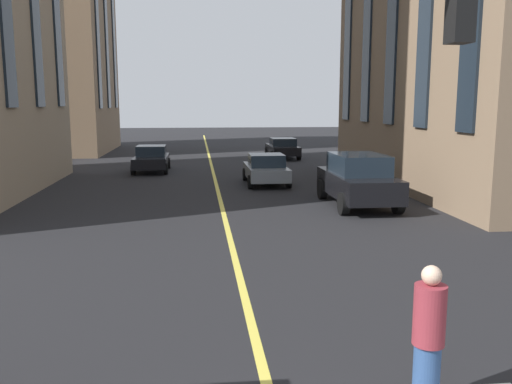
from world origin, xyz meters
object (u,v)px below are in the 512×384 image
object	(u,v)px
car_black_parked_b	(358,179)
pedestrian_near	(428,339)
car_black_near	(151,159)
car_black_far	(282,148)
car_grey_mid	(266,169)

from	to	relation	value
car_black_parked_b	pedestrian_near	world-z (taller)	car_black_parked_b
car_black_near	car_black_far	bearing A→B (deg)	-52.43
car_grey_mid	pedestrian_near	xyz separation A→B (m)	(-18.61, 0.45, 0.22)
car_black_far	car_black_parked_b	bearing A→B (deg)	180.00
car_black_far	pedestrian_near	bearing A→B (deg)	174.20
car_black_parked_b	car_grey_mid	distance (m)	6.19
car_black_near	pedestrian_near	world-z (taller)	pedestrian_near
car_black_near	car_grey_mid	bearing A→B (deg)	-133.84
car_grey_mid	car_black_near	size ratio (longest dim) A/B	1.00
car_black_parked_b	car_grey_mid	size ratio (longest dim) A/B	1.21
pedestrian_near	car_black_far	bearing A→B (deg)	-5.80
car_grey_mid	car_black_near	distance (m)	7.76
car_black_parked_b	pedestrian_near	size ratio (longest dim) A/B	2.58
car_black_far	pedestrian_near	size ratio (longest dim) A/B	2.41
car_black_parked_b	car_black_near	xyz separation A→B (m)	(10.97, 8.22, -0.27)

